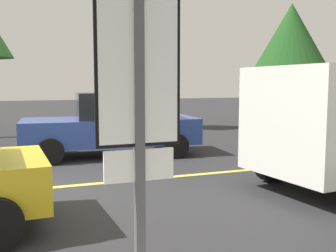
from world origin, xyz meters
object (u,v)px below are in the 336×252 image
at_px(speed_limit_sign, 139,109).
at_px(tree_centre_verge, 291,37).
at_px(tree_right_verge, 141,28).
at_px(car_blue_behind_van, 113,124).

relative_size(speed_limit_sign, tree_centre_verge, 0.47).
bearing_deg(tree_right_verge, tree_centre_verge, -13.72).
xyz_separation_m(speed_limit_sign, car_blue_behind_van, (1.62, 7.93, -0.92)).
xyz_separation_m(tree_centre_verge, tree_right_verge, (-6.31, 1.54, 0.27)).
distance_m(speed_limit_sign, car_blue_behind_van, 8.15).
bearing_deg(speed_limit_sign, car_blue_behind_van, 78.43).
bearing_deg(car_blue_behind_van, speed_limit_sign, -101.57).
xyz_separation_m(speed_limit_sign, tree_centre_verge, (10.42, 11.97, 2.18)).
height_order(car_blue_behind_van, tree_centre_verge, tree_centre_verge).
relative_size(speed_limit_sign, tree_right_verge, 0.48).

